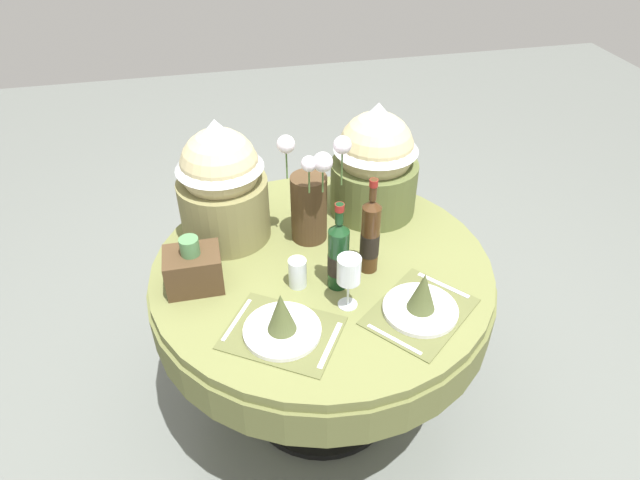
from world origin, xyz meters
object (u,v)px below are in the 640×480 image
flower_vase (310,200)px  wine_bottle_left (338,255)px  dining_table (322,290)px  gift_tub_back_right (375,157)px  wine_bottle_centre (370,236)px  woven_basket_side_left (193,268)px  tumbler_near_right (298,273)px  wine_glass_right (349,271)px  place_setting_right (421,301)px  gift_tub_back_left (221,178)px  place_setting_left (282,322)px

flower_vase → wine_bottle_left: flower_vase is taller
dining_table → gift_tub_back_right: gift_tub_back_right is taller
flower_vase → gift_tub_back_right: (0.28, 0.14, 0.06)m
wine_bottle_centre → woven_basket_side_left: 0.60m
wine_bottle_left → tumbler_near_right: size_ratio=3.08×
dining_table → woven_basket_side_left: (-0.44, -0.02, 0.20)m
gift_tub_back_right → woven_basket_side_left: bearing=-156.1°
flower_vase → wine_glass_right: 0.38m
dining_table → wine_glass_right: (0.03, -0.23, 0.27)m
wine_bottle_centre → gift_tub_back_right: (0.12, 0.36, 0.09)m
tumbler_near_right → dining_table: bearing=42.4°
place_setting_right → gift_tub_back_left: gift_tub_back_left is taller
place_setting_right → flower_vase: flower_vase is taller
dining_table → place_setting_right: size_ratio=2.87×
wine_bottle_left → wine_glass_right: (0.01, -0.10, 0.02)m
place_setting_right → gift_tub_back_left: 0.82m
wine_bottle_centre → gift_tub_back_right: size_ratio=0.79×
gift_tub_back_left → gift_tub_back_right: bearing=4.3°
wine_bottle_left → gift_tub_back_left: 0.52m
wine_glass_right → gift_tub_back_left: bearing=126.1°
flower_vase → tumbler_near_right: 0.29m
place_setting_right → gift_tub_back_right: (0.02, 0.60, 0.19)m
wine_glass_right → wine_bottle_left: bearing=94.4°
flower_vase → wine_glass_right: bearing=-83.2°
woven_basket_side_left → wine_glass_right: bearing=-23.0°
place_setting_right → woven_basket_side_left: size_ratio=2.18×
dining_table → wine_bottle_centre: 0.32m
wine_glass_right → tumbler_near_right: 0.21m
place_setting_right → gift_tub_back_left: size_ratio=0.91×
place_setting_right → tumbler_near_right: place_setting_right is taller
place_setting_left → wine_bottle_centre: (0.34, 0.24, 0.10)m
flower_vase → gift_tub_back_left: gift_tub_back_left is taller
tumbler_near_right → woven_basket_side_left: size_ratio=0.54×
dining_table → wine_bottle_left: bearing=-77.7°
dining_table → tumbler_near_right: size_ratio=11.60×
wine_bottle_centre → place_setting_left: bearing=-145.1°
wine_bottle_left → wine_bottle_centre: size_ratio=0.90×
place_setting_right → wine_bottle_centre: wine_bottle_centre is taller
dining_table → wine_bottle_left: 0.28m
place_setting_left → gift_tub_back_left: size_ratio=0.91×
place_setting_right → tumbler_near_right: (-0.36, 0.21, 0.01)m
dining_table → tumbler_near_right: 0.23m
woven_basket_side_left → wine_bottle_left: bearing=-12.0°
woven_basket_side_left → dining_table: bearing=3.1°
gift_tub_back_right → woven_basket_side_left: 0.80m
tumbler_near_right → woven_basket_side_left: 0.34m
flower_vase → wine_bottle_centre: 0.27m
place_setting_left → gift_tub_back_right: bearing=52.0°
place_setting_left → wine_glass_right: wine_glass_right is taller
wine_bottle_left → wine_glass_right: bearing=-85.6°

